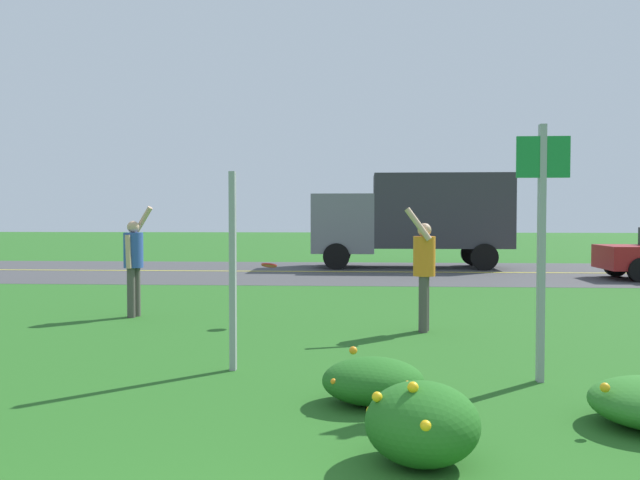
{
  "coord_description": "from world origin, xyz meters",
  "views": [
    {
      "loc": [
        0.44,
        -2.07,
        1.79
      ],
      "look_at": [
        -0.24,
        8.37,
        1.41
      ],
      "focal_mm": 37.76,
      "sensor_mm": 36.0,
      "label": 1
    }
  ],
  "objects_px": {
    "sign_post_near_path": "(233,271)",
    "person_thrower_blue_shirt": "(134,259)",
    "sign_post_by_roadside": "(542,227)",
    "box_truck_gray": "(415,215)",
    "person_catcher_orange_shirt": "(424,266)",
    "frisbee_red": "(269,265)"
  },
  "relations": [
    {
      "from": "sign_post_by_roadside",
      "to": "person_thrower_blue_shirt",
      "type": "relative_size",
      "value": 1.41
    },
    {
      "from": "sign_post_by_roadside",
      "to": "box_truck_gray",
      "type": "bearing_deg",
      "value": 90.56
    },
    {
      "from": "sign_post_near_path",
      "to": "box_truck_gray",
      "type": "relative_size",
      "value": 0.34
    },
    {
      "from": "person_thrower_blue_shirt",
      "to": "person_catcher_orange_shirt",
      "type": "bearing_deg",
      "value": -13.3
    },
    {
      "from": "sign_post_near_path",
      "to": "person_thrower_blue_shirt",
      "type": "height_order",
      "value": "sign_post_near_path"
    },
    {
      "from": "sign_post_near_path",
      "to": "box_truck_gray",
      "type": "xyz_separation_m",
      "value": [
        3.25,
        15.64,
        0.66
      ]
    },
    {
      "from": "sign_post_by_roadside",
      "to": "frisbee_red",
      "type": "xyz_separation_m",
      "value": [
        -3.46,
        3.68,
        -0.7
      ]
    },
    {
      "from": "sign_post_by_roadside",
      "to": "frisbee_red",
      "type": "height_order",
      "value": "sign_post_by_roadside"
    },
    {
      "from": "person_thrower_blue_shirt",
      "to": "box_truck_gray",
      "type": "distance_m",
      "value": 13.09
    },
    {
      "from": "sign_post_near_path",
      "to": "person_thrower_blue_shirt",
      "type": "bearing_deg",
      "value": 122.87
    },
    {
      "from": "sign_post_by_roadside",
      "to": "person_catcher_orange_shirt",
      "type": "height_order",
      "value": "sign_post_by_roadside"
    },
    {
      "from": "person_thrower_blue_shirt",
      "to": "person_catcher_orange_shirt",
      "type": "height_order",
      "value": "person_thrower_blue_shirt"
    },
    {
      "from": "person_catcher_orange_shirt",
      "to": "sign_post_by_roadside",
      "type": "bearing_deg",
      "value": -72.53
    },
    {
      "from": "person_thrower_blue_shirt",
      "to": "frisbee_red",
      "type": "height_order",
      "value": "person_thrower_blue_shirt"
    },
    {
      "from": "sign_post_by_roadside",
      "to": "box_truck_gray",
      "type": "distance_m",
      "value": 15.97
    },
    {
      "from": "sign_post_by_roadside",
      "to": "person_thrower_blue_shirt",
      "type": "height_order",
      "value": "sign_post_by_roadside"
    },
    {
      "from": "person_catcher_orange_shirt",
      "to": "box_truck_gray",
      "type": "distance_m",
      "value": 12.93
    },
    {
      "from": "sign_post_by_roadside",
      "to": "person_thrower_blue_shirt",
      "type": "xyz_separation_m",
      "value": [
        -5.95,
        4.26,
        -0.64
      ]
    },
    {
      "from": "sign_post_by_roadside",
      "to": "person_catcher_orange_shirt",
      "type": "xyz_separation_m",
      "value": [
        -0.97,
        3.09,
        -0.65
      ]
    },
    {
      "from": "sign_post_by_roadside",
      "to": "frisbee_red",
      "type": "distance_m",
      "value": 5.1
    },
    {
      "from": "person_thrower_blue_shirt",
      "to": "box_truck_gray",
      "type": "bearing_deg",
      "value": 63.68
    },
    {
      "from": "person_catcher_orange_shirt",
      "to": "frisbee_red",
      "type": "distance_m",
      "value": 2.56
    }
  ]
}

